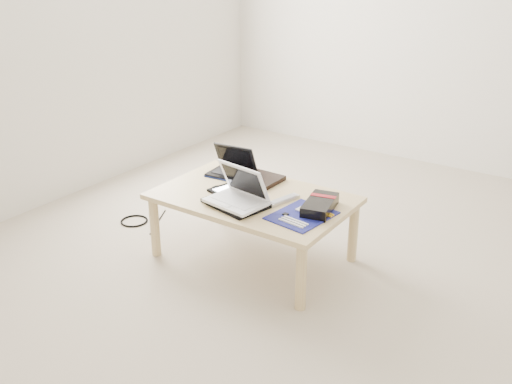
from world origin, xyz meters
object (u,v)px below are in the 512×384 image
Objects in this scene: coffee_table at (253,203)px; white_laptop at (238,195)px; gpu_box at (320,205)px; netbook at (232,169)px.

coffee_table is 0.19m from white_laptop.
gpu_box reaches higher than coffee_table.
netbook reaches higher than gpu_box.
white_laptop is 1.13× the size of gpu_box.
coffee_table is 0.42m from gpu_box.
netbook is at bearing 130.70° from white_laptop.
coffee_table is at bearing -34.25° from netbook.
netbook reaches higher than coffee_table.
gpu_box is (0.40, 0.19, -0.03)m from white_laptop.
netbook is at bearing 145.75° from coffee_table.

